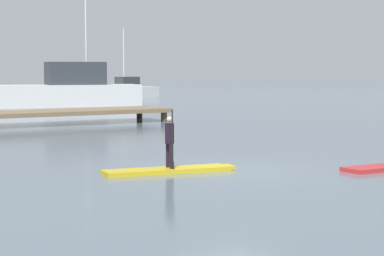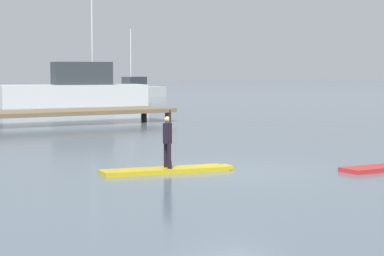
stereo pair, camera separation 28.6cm
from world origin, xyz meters
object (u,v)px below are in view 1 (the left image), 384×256
object	(u,v)px
paddleboard_near	(170,170)
trawler_grey_distant	(129,90)
motor_boat_small_navy	(69,90)
paddler_child_solo	(170,139)

from	to	relation	value
paddleboard_near	trawler_grey_distant	xyz separation A→B (m)	(22.07, 41.56, 0.59)
motor_boat_small_navy	trawler_grey_distant	size ratio (longest dim) A/B	1.57
paddler_child_solo	paddleboard_near	bearing A→B (deg)	77.71
paddler_child_solo	trawler_grey_distant	world-z (taller)	trawler_grey_distant
paddler_child_solo	motor_boat_small_navy	bearing A→B (deg)	69.59
paddler_child_solo	trawler_grey_distant	bearing A→B (deg)	62.03
paddleboard_near	motor_boat_small_navy	world-z (taller)	motor_boat_small_navy
paddleboard_near	trawler_grey_distant	bearing A→B (deg)	62.03
paddler_child_solo	trawler_grey_distant	xyz separation A→B (m)	(22.07, 41.57, -0.13)
paddleboard_near	paddler_child_solo	distance (m)	0.72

